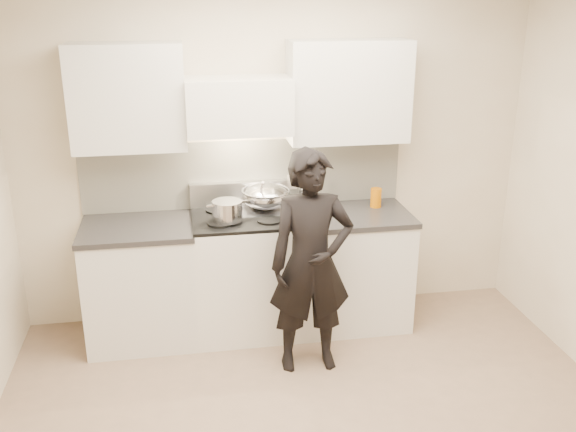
{
  "coord_description": "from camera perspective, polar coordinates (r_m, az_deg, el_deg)",
  "views": [
    {
      "loc": [
        -0.74,
        -3.08,
        2.56
      ],
      "look_at": [
        -0.02,
        1.05,
        1.06
      ],
      "focal_mm": 40.0,
      "sensor_mm": 36.0,
      "label": 1
    }
  ],
  "objects": [
    {
      "name": "utensil_crock",
      "position": [
        5.03,
        1.57,
        1.75
      ],
      "size": [
        0.11,
        0.11,
        0.3
      ],
      "color": "silver",
      "rests_on": "counter_right"
    },
    {
      "name": "oil_glass",
      "position": [
        5.1,
        7.82,
        1.62
      ],
      "size": [
        0.09,
        0.09,
        0.15
      ],
      "color": "#AD5902",
      "rests_on": "counter_right"
    },
    {
      "name": "counter_right",
      "position": [
        5.13,
        5.37,
        -4.55
      ],
      "size": [
        0.92,
        0.67,
        0.92
      ],
      "color": "silver",
      "rests_on": "ground"
    },
    {
      "name": "room_shell",
      "position": [
        3.65,
        1.25,
        4.41
      ],
      "size": [
        4.04,
        3.54,
        2.7
      ],
      "color": "beige",
      "rests_on": "ground"
    },
    {
      "name": "wok",
      "position": [
        4.89,
        -2.01,
        1.79
      ],
      "size": [
        0.37,
        0.46,
        0.3
      ],
      "color": "silver",
      "rests_on": "stove"
    },
    {
      "name": "person",
      "position": [
        4.37,
        2.06,
        -4.19
      ],
      "size": [
        0.58,
        0.38,
        1.58
      ],
      "primitive_type": "imported",
      "rotation": [
        0.0,
        0.0,
        -0.0
      ],
      "color": "black",
      "rests_on": "ground"
    },
    {
      "name": "counter_left",
      "position": [
        4.98,
        -12.9,
        -5.75
      ],
      "size": [
        0.82,
        0.67,
        0.92
      ],
      "color": "silver",
      "rests_on": "ground"
    },
    {
      "name": "stove",
      "position": [
        4.99,
        -3.91,
        -5.08
      ],
      "size": [
        0.76,
        0.65,
        0.96
      ],
      "color": "silver",
      "rests_on": "ground"
    },
    {
      "name": "stock_pot",
      "position": [
        4.66,
        -5.41,
        0.48
      ],
      "size": [
        0.31,
        0.26,
        0.15
      ],
      "color": "silver",
      "rests_on": "stove"
    },
    {
      "name": "spice_jar",
      "position": [
        5.07,
        2.7,
        1.32
      ],
      "size": [
        0.04,
        0.04,
        0.09
      ],
      "color": "orange",
      "rests_on": "counter_right"
    }
  ]
}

